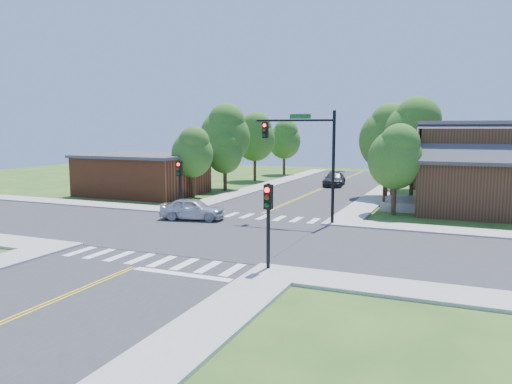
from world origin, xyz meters
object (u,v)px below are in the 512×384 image
at_px(signal_pole_se, 268,210).
at_px(house_ne, 493,167).
at_px(signal_mast_ne, 308,148).
at_px(car_silver, 193,209).
at_px(car_dgrey, 334,179).
at_px(signal_pole_nw, 180,177).

bearing_deg(signal_pole_se, house_ne, 64.42).
relative_size(signal_mast_ne, car_silver, 1.59).
distance_m(car_silver, car_dgrey, 23.25).
distance_m(signal_pole_nw, car_dgrey, 21.82).
bearing_deg(signal_mast_ne, car_silver, -164.01).
xyz_separation_m(signal_pole_nw, car_dgrey, (6.18, 20.83, -1.95)).
distance_m(signal_mast_ne, car_dgrey, 21.49).
height_order(signal_pole_se, signal_pole_nw, same).
bearing_deg(signal_pole_se, signal_pole_nw, 135.00).
height_order(signal_mast_ne, house_ne, signal_mast_ne).
height_order(signal_pole_se, car_silver, signal_pole_se).
bearing_deg(signal_pole_nw, car_dgrey, 73.49).
relative_size(signal_pole_se, car_silver, 0.84).
height_order(house_ne, car_silver, house_ne).
height_order(signal_pole_se, car_dgrey, signal_pole_se).
distance_m(signal_pole_se, car_dgrey, 32.48).
relative_size(signal_mast_ne, signal_pole_nw, 1.89).
bearing_deg(signal_pole_nw, car_silver, -43.00).
height_order(house_ne, car_dgrey, house_ne).
distance_m(house_ne, car_silver, 21.53).
xyz_separation_m(signal_mast_ne, house_ne, (11.19, 8.65, -1.52)).
relative_size(signal_pole_nw, car_dgrey, 0.75).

